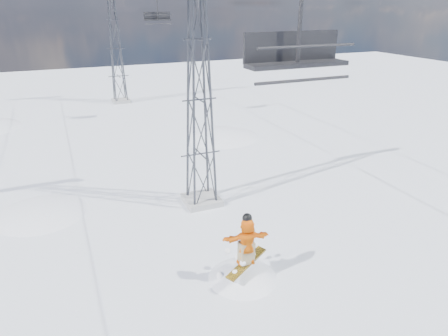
{
  "coord_description": "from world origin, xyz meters",
  "views": [
    {
      "loc": [
        -5.44,
        -9.73,
        9.75
      ],
      "look_at": [
        0.4,
        4.05,
        3.54
      ],
      "focal_mm": 32.0,
      "sensor_mm": 36.0,
      "label": 1
    }
  ],
  "objects": [
    {
      "name": "lift_chair_mid",
      "position": [
        3.0,
        23.87,
        8.71
      ],
      "size": [
        2.16,
        0.62,
        2.68
      ],
      "color": "black",
      "rests_on": "ground"
    },
    {
      "name": "ground",
      "position": [
        0.0,
        0.0,
        0.0
      ],
      "size": [
        120.0,
        120.0,
        0.0
      ],
      "primitive_type": "plane",
      "color": "white",
      "rests_on": "ground"
    },
    {
      "name": "lift_tower_near",
      "position": [
        0.8,
        8.0,
        5.47
      ],
      "size": [
        5.2,
        1.8,
        11.43
      ],
      "color": "#999999",
      "rests_on": "ground"
    },
    {
      "name": "snowboarder_jump",
      "position": [
        0.1,
        1.52,
        -1.61
      ],
      "size": [
        4.4,
        4.4,
        6.87
      ],
      "color": "white",
      "rests_on": "ground"
    },
    {
      "name": "snow_terrain",
      "position": [
        -4.77,
        21.24,
        -9.59
      ],
      "size": [
        39.0,
        37.0,
        22.0
      ],
      "color": "white",
      "rests_on": "ground"
    },
    {
      "name": "lift_chair_near",
      "position": [
        -1.4,
        -3.48,
        8.94
      ],
      "size": [
        1.92,
        0.55,
        2.38
      ],
      "color": "black",
      "rests_on": "ground"
    },
    {
      "name": "lift_tower_far",
      "position": [
        0.8,
        33.0,
        5.47
      ],
      "size": [
        5.2,
        1.8,
        11.43
      ],
      "color": "#999999",
      "rests_on": "ground"
    }
  ]
}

